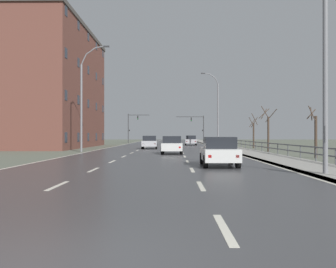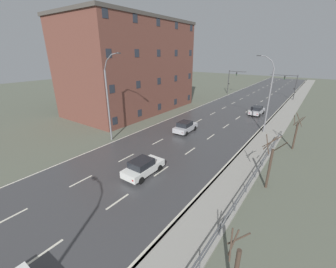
% 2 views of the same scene
% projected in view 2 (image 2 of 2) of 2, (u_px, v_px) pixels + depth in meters
% --- Properties ---
extents(ground_plane, '(160.00, 160.00, 0.12)m').
position_uv_depth(ground_plane, '(219.00, 120.00, 35.84)').
color(ground_plane, '#5B6051').
extents(road_asphalt_strip, '(14.00, 120.00, 0.03)m').
position_uv_depth(road_asphalt_strip, '(242.00, 106.00, 44.91)').
color(road_asphalt_strip, '#3D3D3F').
rests_on(road_asphalt_strip, ground).
extents(sidewalk_right, '(3.00, 120.00, 0.12)m').
position_uv_depth(sidewalk_right, '(287.00, 111.00, 40.30)').
color(sidewalk_right, gray).
rests_on(sidewalk_right, ground).
extents(guardrail, '(0.07, 36.64, 1.00)m').
position_uv_depth(guardrail, '(220.00, 228.00, 12.76)').
color(guardrail, '#515459').
rests_on(guardrail, ground).
extents(street_lamp_midground, '(2.41, 0.24, 10.20)m').
position_uv_depth(street_lamp_midground, '(268.00, 97.00, 28.13)').
color(street_lamp_midground, slate).
rests_on(street_lamp_midground, ground).
extents(street_lamp_left_bank, '(2.85, 0.24, 10.51)m').
position_uv_depth(street_lamp_left_bank, '(109.00, 100.00, 25.51)').
color(street_lamp_left_bank, slate).
rests_on(street_lamp_left_bank, ground).
extents(traffic_signal_right, '(5.85, 0.36, 5.74)m').
position_uv_depth(traffic_signal_right, '(291.00, 83.00, 49.45)').
color(traffic_signal_right, '#38383A').
rests_on(traffic_signal_right, ground).
extents(traffic_signal_left, '(4.50, 0.36, 6.09)m').
position_uv_depth(traffic_signal_left, '(231.00, 79.00, 56.53)').
color(traffic_signal_left, '#38383A').
rests_on(traffic_signal_left, ground).
extents(car_distant, '(1.96, 4.17, 1.57)m').
position_uv_depth(car_distant, '(185.00, 127.00, 29.73)').
color(car_distant, '#B7B7BC').
rests_on(car_distant, ground).
extents(car_near_left, '(1.96, 4.16, 1.57)m').
position_uv_depth(car_near_left, '(257.00, 110.00, 38.05)').
color(car_near_left, '#B7B7BC').
rests_on(car_near_left, ground).
extents(car_mid_centre, '(1.85, 4.11, 1.57)m').
position_uv_depth(car_mid_centre, '(143.00, 167.00, 19.31)').
color(car_mid_centre, silver).
rests_on(car_mid_centre, ground).
extents(brick_building, '(13.43, 23.42, 15.96)m').
position_uv_depth(brick_building, '(131.00, 67.00, 39.33)').
color(brick_building, brown).
rests_on(brick_building, ground).
extents(bare_tree_mid, '(1.78, 1.69, 4.57)m').
position_uv_depth(bare_tree_mid, '(270.00, 164.00, 17.06)').
color(bare_tree_mid, '#423328').
rests_on(bare_tree_mid, ground).
extents(bare_tree_far, '(1.13, 1.17, 4.40)m').
position_uv_depth(bare_tree_far, '(296.00, 133.00, 24.19)').
color(bare_tree_far, '#423328').
rests_on(bare_tree_far, ground).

